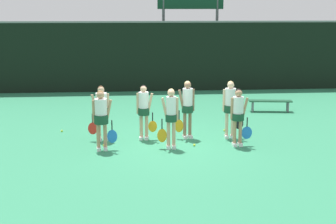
# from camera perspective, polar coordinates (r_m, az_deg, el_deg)

# --- Properties ---
(ground_plane) EXTENTS (140.00, 140.00, 0.00)m
(ground_plane) POSITION_cam_1_polar(r_m,az_deg,el_deg) (14.02, 0.26, -3.79)
(ground_plane) COLOR #2D7F56
(fence_windscreen) EXTENTS (60.00, 0.08, 3.34)m
(fence_windscreen) POSITION_cam_1_polar(r_m,az_deg,el_deg) (22.45, -1.71, 6.81)
(fence_windscreen) COLOR black
(fence_windscreen) RESTS_ON ground_plane
(scoreboard) EXTENTS (3.30, 0.15, 5.31)m
(scoreboard) POSITION_cam_1_polar(r_m,az_deg,el_deg) (23.89, 2.76, 12.97)
(scoreboard) COLOR #515156
(scoreboard) RESTS_ON ground_plane
(bench_courtside) EXTENTS (1.68, 0.58, 0.44)m
(bench_courtside) POSITION_cam_1_polar(r_m,az_deg,el_deg) (18.57, 12.36, 1.20)
(bench_courtside) COLOR #19472D
(bench_courtside) RESTS_ON ground_plane
(player_0) EXTENTS (0.68, 0.40, 1.72)m
(player_0) POSITION_cam_1_polar(r_m,az_deg,el_deg) (13.21, -8.14, -0.37)
(player_0) COLOR tan
(player_0) RESTS_ON ground_plane
(player_1) EXTENTS (0.61, 0.32, 1.74)m
(player_1) POSITION_cam_1_polar(r_m,az_deg,el_deg) (13.26, 0.35, -0.23)
(player_1) COLOR tan
(player_1) RESTS_ON ground_plane
(player_2) EXTENTS (0.65, 0.36, 1.69)m
(player_2) POSITION_cam_1_polar(r_m,az_deg,el_deg) (13.65, 8.57, -0.09)
(player_2) COLOR tan
(player_2) RESTS_ON ground_plane
(player_3) EXTENTS (0.65, 0.39, 1.68)m
(player_3) POSITION_cam_1_polar(r_m,az_deg,el_deg) (14.22, -8.13, 0.43)
(player_3) COLOR tan
(player_3) RESTS_ON ground_plane
(player_4) EXTENTS (0.62, 0.35, 1.68)m
(player_4) POSITION_cam_1_polar(r_m,az_deg,el_deg) (14.20, -2.95, 0.49)
(player_4) COLOR tan
(player_4) RESTS_ON ground_plane
(player_5) EXTENTS (0.62, 0.35, 1.79)m
(player_5) POSITION_cam_1_polar(r_m,az_deg,el_deg) (14.31, 2.37, 0.89)
(player_5) COLOR #8C664C
(player_5) RESTS_ON ground_plane
(player_6) EXTENTS (0.66, 0.38, 1.78)m
(player_6) POSITION_cam_1_polar(r_m,az_deg,el_deg) (14.44, 7.61, 0.92)
(player_6) COLOR beige
(player_6) RESTS_ON ground_plane
(tennis_ball_0) EXTENTS (0.07, 0.07, 0.07)m
(tennis_ball_0) POSITION_cam_1_polar(r_m,az_deg,el_deg) (13.72, 3.23, -4.03)
(tennis_ball_0) COLOR #CCE033
(tennis_ball_0) RESTS_ON ground_plane
(tennis_ball_1) EXTENTS (0.07, 0.07, 0.07)m
(tennis_ball_1) POSITION_cam_1_polar(r_m,az_deg,el_deg) (13.80, -7.83, -4.04)
(tennis_ball_1) COLOR #CCE033
(tennis_ball_1) RESTS_ON ground_plane
(tennis_ball_2) EXTENTS (0.07, 0.07, 0.07)m
(tennis_ball_2) POSITION_cam_1_polar(r_m,az_deg,el_deg) (15.62, -12.82, -2.26)
(tennis_ball_2) COLOR #CCE033
(tennis_ball_2) RESTS_ON ground_plane
(tennis_ball_3) EXTENTS (0.07, 0.07, 0.07)m
(tennis_ball_3) POSITION_cam_1_polar(r_m,az_deg,el_deg) (14.63, -1.19, -2.94)
(tennis_ball_3) COLOR #CCE033
(tennis_ball_3) RESTS_ON ground_plane
(tennis_ball_4) EXTENTS (0.06, 0.06, 0.06)m
(tennis_ball_4) POSITION_cam_1_polar(r_m,az_deg,el_deg) (15.42, 6.89, -2.23)
(tennis_ball_4) COLOR #CCE033
(tennis_ball_4) RESTS_ON ground_plane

